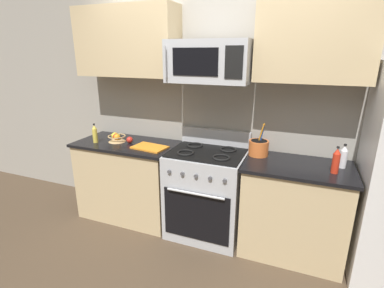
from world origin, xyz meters
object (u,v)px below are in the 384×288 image
Objects in this scene: range_oven at (207,192)px; bottle_oil at (95,134)px; fruit_basket at (117,138)px; cutting_board at (150,147)px; bottle_vinegar at (343,157)px; microwave at (210,61)px; utensil_crock at (259,147)px; bottle_hot_sauce at (336,161)px; apple_loose at (130,140)px.

range_oven is 5.05× the size of bottle_oil.
fruit_basket is (-1.08, -0.00, 0.48)m from range_oven.
fruit_basket is at bearing 171.60° from cutting_board.
microwave is at bearing -177.39° from bottle_vinegar.
utensil_crock is at bearing 4.97° from fruit_basket.
bottle_vinegar is at bearing 2.61° from microwave.
microwave is 0.95m from utensil_crock.
bottle_vinegar is at bearing 66.15° from bottle_hot_sauce.
fruit_basket is at bearing -179.90° from range_oven.
fruit_basket is 2.24m from bottle_hot_sauce.
bottle_hot_sauce is (2.24, -0.07, 0.06)m from fruit_basket.
bottle_oil is 0.93× the size of bottle_hot_sauce.
cutting_board is (0.46, -0.07, -0.04)m from fruit_basket.
range_oven is 5.47× the size of fruit_basket.
range_oven is at bearing -164.46° from utensil_crock.
apple_loose is 2.07m from bottle_hot_sauce.
utensil_crock is at bearing 15.54° from range_oven.
fruit_basket is 0.56× the size of cutting_board.
bottle_oil is 2.44m from bottle_hot_sauce.
bottle_hot_sauce reaches higher than fruit_basket.
range_oven is 3.36× the size of utensil_crock.
fruit_basket is 0.92× the size of bottle_vinegar.
cutting_board is at bearing -169.48° from utensil_crock.
bottle_hot_sauce reaches higher than bottle_vinegar.
microwave is 1.46m from bottle_vinegar.
fruit_basket is 2.82× the size of apple_loose.
fruit_basket is at bearing -177.55° from apple_loose.
bottle_hot_sauce is at bearing -0.14° from cutting_board.
microwave is 1.08m from cutting_board.
bottle_hot_sauce is at bearing 1.03° from bottle_oil.
cutting_board is 1.77m from bottle_hot_sauce.
bottle_hot_sauce reaches higher than range_oven.
bottle_vinegar reaches higher than apple_loose.
apple_loose is 0.39m from bottle_oil.
bottle_vinegar is (2.31, 0.08, 0.05)m from fruit_basket.
microwave is 3.85× the size of fruit_basket.
apple_loose is 0.33× the size of bottle_vinegar.
fruit_basket is at bearing -175.03° from utensil_crock.
bottle_hot_sauce reaches higher than bottle_oil.
bottle_hot_sauce is (1.77, -0.00, 0.10)m from cutting_board.
microwave reaches higher than bottle_vinegar.
microwave is 3.29× the size of bottle_hot_sauce.
range_oven is 1.32m from microwave.
utensil_crock is (0.48, 0.11, -0.81)m from microwave.
bottle_oil is at bearing -175.84° from cutting_board.
bottle_vinegar reaches higher than cutting_board.
utensil_crock is at bearing 8.15° from bottle_oil.
bottle_oil reaches higher than apple_loose.
range_oven is at bearing 176.28° from bottle_hot_sauce.
bottle_oil is (-2.51, -0.20, 0.00)m from bottle_vinegar.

